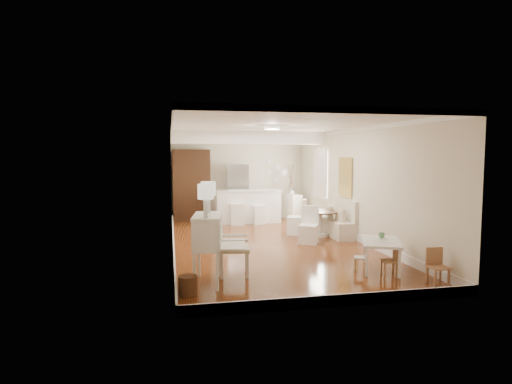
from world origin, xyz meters
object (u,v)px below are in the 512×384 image
object	(u,v)px
dining_table	(320,224)
kids_chair_c	(438,267)
kids_chair_a	(389,260)
bar_stool_right	(258,209)
breakfast_counter	(248,206)
fridge	(248,191)
sideboard	(291,206)
slip_chair_far	(297,217)
gustavian_armchair	(234,247)
bar_stool_left	(237,208)
slip_chair_near	(309,225)
wicker_basket	(188,285)
kids_chair_b	(361,257)
secretary_bureau	(208,249)
kids_table	(381,255)
pantry_cabinet	(191,185)

from	to	relation	value
dining_table	kids_chair_c	bearing A→B (deg)	-83.96
kids_chair_a	bar_stool_right	size ratio (longest dim) A/B	0.59
breakfast_counter	fridge	distance (m)	1.14
kids_chair_a	sideboard	distance (m)	6.90
slip_chair_far	gustavian_armchair	bearing A→B (deg)	-6.61
kids_chair_c	bar_stool_left	size ratio (longest dim) A/B	0.59
slip_chair_near	breakfast_counter	size ratio (longest dim) A/B	0.44
kids_chair_c	dining_table	distance (m)	4.41
kids_chair_c	slip_chair_near	distance (m)	3.72
wicker_basket	dining_table	xyz separation A→B (m)	(3.59, 4.06, 0.19)
kids_chair_b	fridge	bearing A→B (deg)	-149.64
kids_chair_c	bar_stool_right	xyz separation A→B (m)	(-1.66, 6.67, 0.16)
gustavian_armchair	fridge	distance (m)	6.95
secretary_bureau	bar_stool_right	bearing A→B (deg)	79.67
kids_table	wicker_basket	bearing A→B (deg)	-168.52
slip_chair_far	kids_table	bearing A→B (deg)	33.37
secretary_bureau	kids_table	distance (m)	3.26
breakfast_counter	pantry_cabinet	distance (m)	2.11
kids_chair_c	slip_chair_near	world-z (taller)	slip_chair_near
gustavian_armchair	slip_chair_far	xyz separation A→B (m)	(2.23, 3.53, -0.03)
kids_table	sideboard	size ratio (longest dim) A/B	1.30
breakfast_counter	bar_stool_left	distance (m)	0.54
slip_chair_near	bar_stool_left	world-z (taller)	bar_stool_left
gustavian_armchair	bar_stool_left	world-z (taller)	bar_stool_left
kids_chair_b	bar_stool_left	distance (m)	5.75
pantry_cabinet	bar_stool_left	bearing A→B (deg)	-47.89
gustavian_armchair	kids_chair_a	world-z (taller)	gustavian_armchair
gustavian_armchair	breakfast_counter	size ratio (longest dim) A/B	0.49
kids_chair_c	bar_stool_left	world-z (taller)	bar_stool_left
bar_stool_left	fridge	distance (m)	1.57
kids_table	kids_chair_c	xyz separation A→B (m)	(0.47, -1.04, 0.03)
slip_chair_far	bar_stool_right	xyz separation A→B (m)	(-0.68, 1.91, -0.01)
secretary_bureau	kids_table	size ratio (longest dim) A/B	1.05
fridge	kids_chair_b	bearing A→B (deg)	-83.11
kids_chair_a	slip_chair_near	bearing A→B (deg)	-157.40
secretary_bureau	bar_stool_right	xyz separation A→B (m)	(2.05, 5.83, -0.11)
dining_table	pantry_cabinet	xyz separation A→B (m)	(-3.14, 3.66, 0.82)
kids_table	pantry_cabinet	size ratio (longest dim) A/B	0.48
slip_chair_far	fridge	size ratio (longest dim) A/B	0.53
breakfast_counter	slip_chair_near	bearing A→B (deg)	-75.77
kids_chair_b	bar_stool_right	xyz separation A→B (m)	(-0.79, 5.61, 0.21)
breakfast_counter	fridge	xyz separation A→B (m)	(0.20, 1.05, 0.39)
gustavian_armchair	kids_chair_b	distance (m)	2.36
bar_stool_right	wicker_basket	bearing A→B (deg)	-124.07
kids_table	dining_table	bearing A→B (deg)	89.86
kids_chair_a	kids_chair_c	xyz separation A→B (m)	(0.51, -0.67, 0.04)
gustavian_armchair	kids_chair_c	size ratio (longest dim) A/B	1.63
kids_table	pantry_cabinet	bearing A→B (deg)	114.13
bar_stool_right	fridge	world-z (taller)	fridge
slip_chair_near	sideboard	bearing A→B (deg)	107.94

